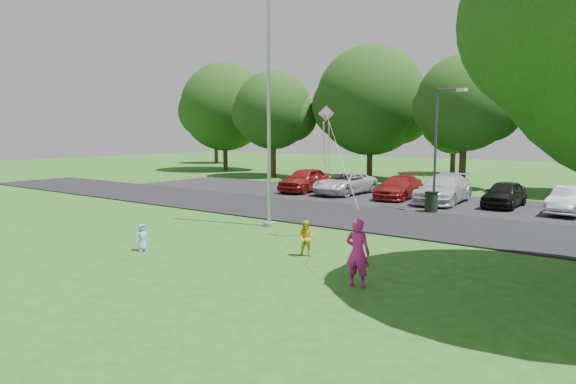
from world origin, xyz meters
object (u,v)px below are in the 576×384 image
Objects in this scene: street_lamp at (440,137)px; child_yellow at (306,238)px; kite at (327,128)px; flagpole at (269,122)px; trash_can at (431,202)px; child_blue at (142,237)px; woman at (358,253)px.

child_yellow is at bearing -70.85° from street_lamp.
child_yellow is 0.25× the size of kite.
street_lamp is 1.31× the size of kite.
flagpole is 2.23× the size of kite.
kite is at bearing -95.21° from trash_can.
flagpole reaches higher than child_yellow.
street_lamp reaches higher than child_blue.
child_yellow is at bearing -39.53° from woman.
kite reaches higher than trash_can.
flagpole reaches higher than street_lamp.
flagpole is at bearing 133.51° from kite.
flagpole is 6.90m from child_blue.
woman is at bearing -36.49° from flagpole.
woman is 7.42m from child_blue.
flagpole is 8.93× the size of child_yellow.
flagpole is 9.09m from woman.
child_yellow is (0.07, -10.36, 0.05)m from trash_can.
kite reaches higher than child_yellow.
flagpole is at bearing -98.00° from street_lamp.
trash_can is 0.59× the size of woman.
child_blue is at bearing -168.97° from child_yellow.
trash_can is 1.14× the size of child_blue.
kite is at bearing -56.09° from woman.
woman reaches higher than trash_can.
street_lamp is 13.53m from woman.
child_yellow reaches higher than child_blue.
child_yellow is (-2.73, 1.76, -0.29)m from woman.
kite reaches higher than child_blue.
street_lamp is at bearing 54.49° from kite.
child_blue is (-4.57, -13.71, -3.09)m from street_lamp.
woman reaches higher than child_blue.
street_lamp is 3.44× the size of woman.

